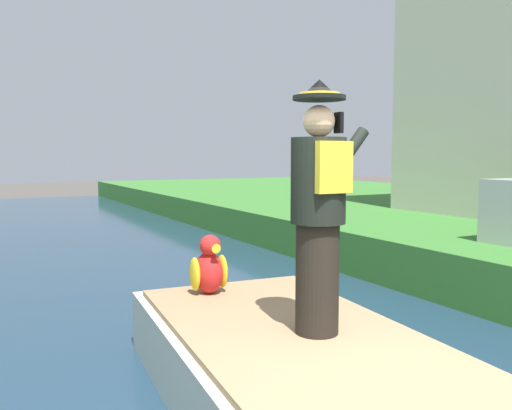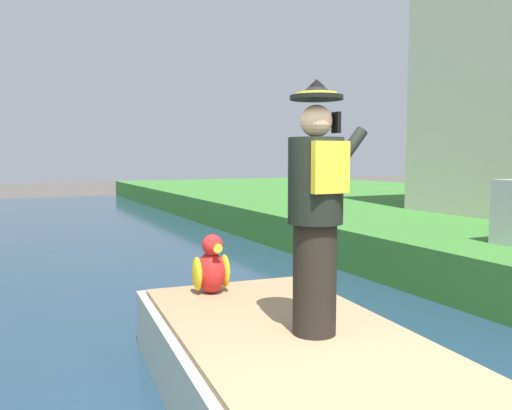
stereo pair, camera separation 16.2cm
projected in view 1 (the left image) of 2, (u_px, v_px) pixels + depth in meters
boat at (314, 385)px, 3.75m from camera, size 2.15×4.34×0.61m
person_pirate at (319, 209)px, 3.85m from camera, size 0.61×0.42×1.85m
parrot_plush at (209, 268)px, 5.04m from camera, size 0.36×0.35×0.57m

